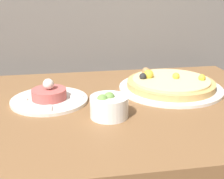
% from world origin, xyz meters
% --- Properties ---
extents(dining_table, '(1.27, 0.74, 0.76)m').
position_xyz_m(dining_table, '(0.00, 0.37, 0.65)').
color(dining_table, brown).
rests_on(dining_table, ground_plane).
extents(pizza_plate, '(0.36, 0.36, 0.07)m').
position_xyz_m(pizza_plate, '(0.33, 0.47, 0.78)').
color(pizza_plate, silver).
rests_on(pizza_plate, dining_table).
extents(tartare_plate, '(0.24, 0.24, 0.07)m').
position_xyz_m(tartare_plate, '(-0.08, 0.42, 0.78)').
color(tartare_plate, silver).
rests_on(tartare_plate, dining_table).
extents(small_bowl, '(0.11, 0.11, 0.07)m').
position_xyz_m(small_bowl, '(0.08, 0.28, 0.79)').
color(small_bowl, white).
rests_on(small_bowl, dining_table).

